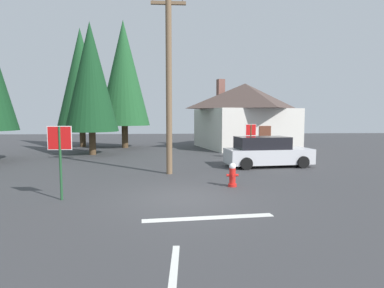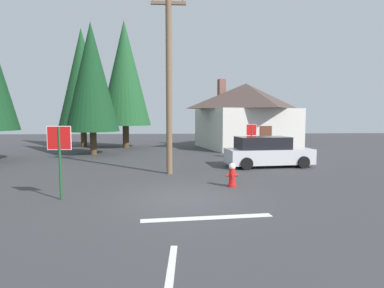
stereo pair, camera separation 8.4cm
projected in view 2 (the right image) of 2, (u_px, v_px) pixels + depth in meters
The scene contains 11 objects.
ground_plane at pixel (182, 199), 10.61m from camera, with size 80.00×80.00×0.10m, color #38383A.
lane_stop_bar at pixel (207, 218), 8.50m from camera, with size 3.57×0.30×0.01m, color silver.
stop_sign_near at pixel (59, 147), 10.23m from camera, with size 0.77×0.08×2.41m.
fire_hydrant at pixel (232, 175), 12.27m from camera, with size 0.46×0.40×0.92m.
utility_pole at pixel (169, 80), 14.71m from camera, with size 1.60×0.28×8.46m.
stop_sign_far at pixel (251, 134), 20.26m from camera, with size 0.71×0.18×2.23m.
house at pixel (246, 115), 27.60m from camera, with size 9.17×9.09×6.01m.
parked_car at pixel (267, 152), 17.22m from camera, with size 4.76×2.39×1.63m.
pine_tree_tall_left at pixel (82, 78), 28.13m from camera, with size 4.19×4.19×10.47m.
pine_tree_mid_left at pixel (125, 73), 27.21m from camera, with size 4.35×4.35×10.89m.
pine_tree_short_left at pixel (92, 77), 22.21m from camera, with size 3.71×3.71×9.28m.
Camera 2 is at (-0.27, -10.41, 2.71)m, focal length 29.70 mm.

